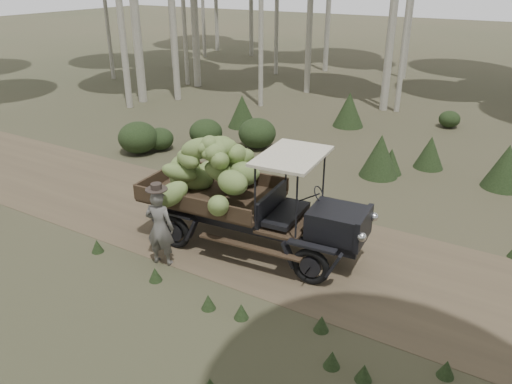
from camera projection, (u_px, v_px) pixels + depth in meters
ground at (259, 238)px, 11.54m from camera, size 120.00×120.00×0.00m
dirt_track at (259, 238)px, 11.54m from camera, size 70.00×4.00×0.01m
banana_truck at (229, 180)px, 10.87m from camera, size 5.19×2.63×2.57m
farmer at (160, 227)px, 10.21m from camera, size 0.69×0.54×1.82m
undergrowth at (304, 228)px, 10.81m from camera, size 18.24×23.47×1.38m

